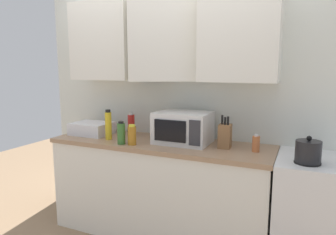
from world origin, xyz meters
TOP-DOWN VIEW (x-y plane):
  - wall_back_with_cabinets at (-0.00, -0.07)m, footprint 2.91×0.60m
  - counter_run at (0.00, -0.30)m, footprint 2.04×0.63m
  - stove_range at (1.41, -0.32)m, footprint 0.76×0.64m
  - kettle at (1.24, -0.46)m, footprint 0.17×0.17m
  - microwave at (0.21, -0.26)m, footprint 0.48×0.37m
  - dish_rack at (-0.77, -0.30)m, footprint 0.38×0.30m
  - knife_block at (0.60, -0.27)m, footprint 0.11×0.12m
  - bottle_yellow_mustard at (-0.48, -0.42)m, footprint 0.06×0.06m
  - bottle_spice_jar at (0.86, -0.29)m, footprint 0.06×0.06m
  - bottle_green_oil at (-0.27, -0.52)m, footprint 0.07×0.07m
  - bottle_amber_vinegar at (-0.17, -0.50)m, footprint 0.08×0.08m
  - bottle_red_sauce at (-0.37, -0.18)m, footprint 0.07×0.07m

SIDE VIEW (x-z plane):
  - counter_run at x=0.00m, z-range 0.00..0.90m
  - stove_range at x=1.41m, z-range 0.00..0.91m
  - dish_rack at x=-0.77m, z-range 0.90..1.02m
  - bottle_spice_jar at x=0.86m, z-range 0.90..1.04m
  - bottle_amber_vinegar at x=-0.17m, z-range 0.90..1.08m
  - kettle at x=1.24m, z-range 0.89..1.08m
  - bottle_green_oil at x=-0.27m, z-range 0.90..1.10m
  - knife_block at x=0.60m, z-range 0.86..1.14m
  - bottle_red_sauce at x=-0.37m, z-range 0.90..1.12m
  - bottle_yellow_mustard at x=-0.48m, z-range 0.90..1.18m
  - microwave at x=0.21m, z-range 0.90..1.18m
  - wall_back_with_cabinets at x=0.00m, z-range 0.27..2.87m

